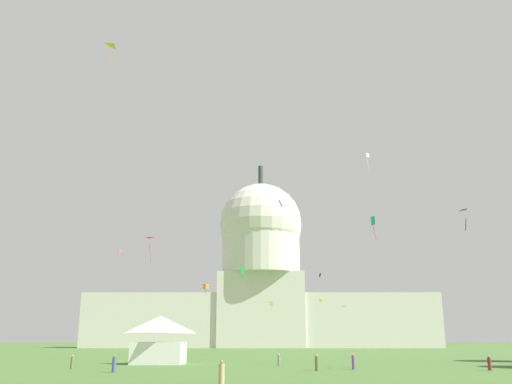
{
  "coord_description": "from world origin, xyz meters",
  "views": [
    {
      "loc": [
        4.03,
        -21.59,
        3.43
      ],
      "look_at": [
        3.05,
        99.88,
        35.33
      ],
      "focal_mm": 39.01,
      "sensor_mm": 36.0,
      "label": 1
    }
  ],
  "objects_px": {
    "kite_turquoise_mid": "(373,222)",
    "person_maroon_front_center": "(489,364)",
    "kite_yellow_high": "(114,47)",
    "kite_blue_mid": "(280,203)",
    "person_olive_aisle_center": "(72,362)",
    "kite_white_high": "(368,157)",
    "kite_green_low": "(242,271)",
    "kite_red_mid": "(151,241)",
    "person_olive_mid_right": "(354,361)",
    "person_grey_back_left": "(279,360)",
    "kite_magenta_low": "(344,307)",
    "person_purple_near_tree_west": "(353,362)",
    "kite_pink_mid": "(120,252)",
    "kite_violet_low": "(467,214)",
    "kite_lime_low": "(272,304)",
    "capitol_building": "(261,281)",
    "kite_orange_low": "(206,287)",
    "kite_gold_low": "(321,300)",
    "kite_black_low": "(320,275)",
    "person_olive_mid_left": "(317,363)",
    "person_denim_lawn_far_right": "(114,365)",
    "event_tent": "(159,339)",
    "kite_cyan_low": "(393,309)",
    "person_tan_edge_west": "(222,374)"
  },
  "relations": [
    {
      "from": "kite_turquoise_mid",
      "to": "person_maroon_front_center",
      "type": "bearing_deg",
      "value": -103.63
    },
    {
      "from": "kite_yellow_high",
      "to": "kite_blue_mid",
      "type": "bearing_deg",
      "value": -4.29
    },
    {
      "from": "person_olive_aisle_center",
      "to": "kite_white_high",
      "type": "distance_m",
      "value": 71.47
    },
    {
      "from": "person_maroon_front_center",
      "to": "kite_green_low",
      "type": "height_order",
      "value": "kite_green_low"
    },
    {
      "from": "person_maroon_front_center",
      "to": "kite_red_mid",
      "type": "xyz_separation_m",
      "value": [
        -43.18,
        28.64,
        18.33
      ]
    },
    {
      "from": "person_olive_mid_right",
      "to": "person_grey_back_left",
      "type": "relative_size",
      "value": 1.09
    },
    {
      "from": "person_olive_aisle_center",
      "to": "kite_magenta_low",
      "type": "bearing_deg",
      "value": -71.42
    },
    {
      "from": "kite_turquoise_mid",
      "to": "kite_red_mid",
      "type": "xyz_separation_m",
      "value": [
        -33.12,
        20.58,
        1.03
      ]
    },
    {
      "from": "person_purple_near_tree_west",
      "to": "kite_green_low",
      "type": "distance_m",
      "value": 24.5
    },
    {
      "from": "person_maroon_front_center",
      "to": "kite_pink_mid",
      "type": "xyz_separation_m",
      "value": [
        -65.33,
        95.5,
        26.72
      ]
    },
    {
      "from": "kite_yellow_high",
      "to": "kite_violet_low",
      "type": "distance_m",
      "value": 53.21
    },
    {
      "from": "kite_lime_low",
      "to": "kite_white_high",
      "type": "bearing_deg",
      "value": -160.98
    },
    {
      "from": "capitol_building",
      "to": "person_olive_mid_right",
      "type": "distance_m",
      "value": 138.0
    },
    {
      "from": "person_maroon_front_center",
      "to": "person_purple_near_tree_west",
      "type": "distance_m",
      "value": 14.56
    },
    {
      "from": "kite_magenta_low",
      "to": "kite_orange_low",
      "type": "bearing_deg",
      "value": 36.95
    },
    {
      "from": "person_olive_mid_right",
      "to": "kite_red_mid",
      "type": "height_order",
      "value": "kite_red_mid"
    },
    {
      "from": "kite_gold_low",
      "to": "kite_turquoise_mid",
      "type": "bearing_deg",
      "value": 82.28
    },
    {
      "from": "person_grey_back_left",
      "to": "kite_black_low",
      "type": "distance_m",
      "value": 35.37
    },
    {
      "from": "person_olive_aisle_center",
      "to": "kite_violet_low",
      "type": "xyz_separation_m",
      "value": [
        45.08,
        -3.9,
        16.43
      ]
    },
    {
      "from": "kite_pink_mid",
      "to": "kite_white_high",
      "type": "distance_m",
      "value": 81.35
    },
    {
      "from": "person_grey_back_left",
      "to": "person_olive_mid_left",
      "type": "bearing_deg",
      "value": 178.21
    },
    {
      "from": "kite_pink_mid",
      "to": "kite_green_low",
      "type": "bearing_deg",
      "value": 88.77
    },
    {
      "from": "capitol_building",
      "to": "person_purple_near_tree_west",
      "type": "distance_m",
      "value": 142.64
    },
    {
      "from": "kite_red_mid",
      "to": "kite_pink_mid",
      "type": "bearing_deg",
      "value": -63.25
    },
    {
      "from": "person_purple_near_tree_west",
      "to": "person_denim_lawn_far_right",
      "type": "bearing_deg",
      "value": 23.37
    },
    {
      "from": "person_olive_mid_left",
      "to": "person_denim_lawn_far_right",
      "type": "distance_m",
      "value": 21.29
    },
    {
      "from": "event_tent",
      "to": "kite_lime_low",
      "type": "relative_size",
      "value": 2.29
    },
    {
      "from": "person_olive_mid_left",
      "to": "kite_cyan_low",
      "type": "relative_size",
      "value": 1.29
    },
    {
      "from": "capitol_building",
      "to": "kite_red_mid",
      "type": "xyz_separation_m",
      "value": [
        -18.51,
        -113.63,
        -4.62
      ]
    },
    {
      "from": "kite_red_mid",
      "to": "kite_blue_mid",
      "type": "height_order",
      "value": "kite_blue_mid"
    },
    {
      "from": "person_olive_mid_right",
      "to": "kite_pink_mid",
      "type": "bearing_deg",
      "value": 88.23
    },
    {
      "from": "kite_cyan_low",
      "to": "kite_violet_low",
      "type": "bearing_deg",
      "value": -152.38
    },
    {
      "from": "person_purple_near_tree_west",
      "to": "kite_gold_low",
      "type": "relative_size",
      "value": 1.79
    },
    {
      "from": "kite_cyan_low",
      "to": "kite_white_high",
      "type": "relative_size",
      "value": 0.37
    },
    {
      "from": "person_maroon_front_center",
      "to": "person_purple_near_tree_west",
      "type": "height_order",
      "value": "person_purple_near_tree_west"
    },
    {
      "from": "kite_magenta_low",
      "to": "kite_red_mid",
      "type": "height_order",
      "value": "kite_red_mid"
    },
    {
      "from": "person_maroon_front_center",
      "to": "kite_turquoise_mid",
      "type": "relative_size",
      "value": 0.49
    },
    {
      "from": "capitol_building",
      "to": "kite_black_low",
      "type": "height_order",
      "value": "capitol_building"
    },
    {
      "from": "kite_cyan_low",
      "to": "kite_black_low",
      "type": "height_order",
      "value": "kite_black_low"
    },
    {
      "from": "kite_cyan_low",
      "to": "kite_orange_low",
      "type": "height_order",
      "value": "kite_orange_low"
    },
    {
      "from": "kite_turquoise_mid",
      "to": "kite_gold_low",
      "type": "bearing_deg",
      "value": 23.05
    },
    {
      "from": "person_maroon_front_center",
      "to": "kite_cyan_low",
      "type": "bearing_deg",
      "value": 65.05
    },
    {
      "from": "kite_lime_low",
      "to": "kite_blue_mid",
      "type": "bearing_deg",
      "value": 175.59
    },
    {
      "from": "kite_orange_low",
      "to": "kite_black_low",
      "type": "distance_m",
      "value": 49.92
    },
    {
      "from": "event_tent",
      "to": "person_tan_edge_west",
      "type": "distance_m",
      "value": 36.06
    },
    {
      "from": "event_tent",
      "to": "person_tan_edge_west",
      "type": "relative_size",
      "value": 4.0
    },
    {
      "from": "kite_blue_mid",
      "to": "kite_orange_low",
      "type": "relative_size",
      "value": 0.49
    },
    {
      "from": "event_tent",
      "to": "kite_orange_low",
      "type": "bearing_deg",
      "value": 91.6
    },
    {
      "from": "person_olive_mid_left",
      "to": "kite_violet_low",
      "type": "height_order",
      "value": "kite_violet_low"
    },
    {
      "from": "kite_white_high",
      "to": "kite_turquoise_mid",
      "type": "bearing_deg",
      "value": 72.14
    }
  ]
}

